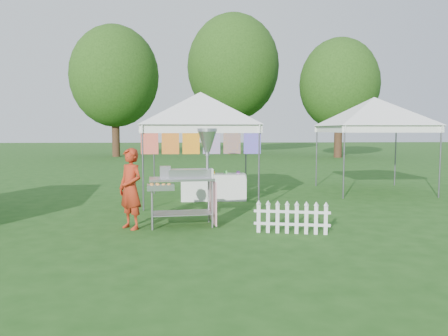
{
  "coord_description": "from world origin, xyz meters",
  "views": [
    {
      "loc": [
        -0.13,
        -8.57,
        1.97
      ],
      "look_at": [
        0.51,
        1.32,
        1.1
      ],
      "focal_mm": 35.0,
      "sensor_mm": 36.0,
      "label": 1
    }
  ],
  "objects": [
    {
      "name": "display_table",
      "position": [
        0.35,
        3.61,
        0.37
      ],
      "size": [
        1.8,
        0.7,
        0.73
      ],
      "primitive_type": "cube",
      "color": "white",
      "rests_on": "ground"
    },
    {
      "name": "tree_mid",
      "position": [
        3.0,
        28.0,
        7.14
      ],
      "size": [
        7.6,
        7.6,
        11.52
      ],
      "color": "#332312",
      "rests_on": "ground"
    },
    {
      "name": "tree_left",
      "position": [
        -6.0,
        24.0,
        5.83
      ],
      "size": [
        6.4,
        6.4,
        9.53
      ],
      "color": "#332312",
      "rests_on": "ground"
    },
    {
      "name": "vendor",
      "position": [
        -1.43,
        0.1,
        0.8
      ],
      "size": [
        0.69,
        0.68,
        1.61
      ],
      "primitive_type": "imported",
      "rotation": [
        0.0,
        0.0,
        -0.75
      ],
      "color": "#A32A14",
      "rests_on": "ground"
    },
    {
      "name": "tree_right",
      "position": [
        10.0,
        22.0,
        5.18
      ],
      "size": [
        5.6,
        5.6,
        8.42
      ],
      "color": "#332312",
      "rests_on": "ground"
    },
    {
      "name": "donut_cart",
      "position": [
        -0.22,
        0.31,
        1.18
      ],
      "size": [
        1.44,
        1.12,
        2.0
      ],
      "rotation": [
        0.0,
        0.0,
        0.11
      ],
      "color": "gray",
      "rests_on": "ground"
    },
    {
      "name": "canopy_main",
      "position": [
        0.0,
        3.49,
        2.99
      ],
      "size": [
        4.24,
        4.24,
        3.45
      ],
      "color": "#59595E",
      "rests_on": "ground"
    },
    {
      "name": "ground",
      "position": [
        0.0,
        0.0,
        0.0
      ],
      "size": [
        120.0,
        120.0,
        0.0
      ],
      "primitive_type": "plane",
      "color": "#1D4A15",
      "rests_on": "ground"
    },
    {
      "name": "picket_fence",
      "position": [
        1.68,
        -0.52,
        0.29
      ],
      "size": [
        1.41,
        0.33,
        0.56
      ],
      "rotation": [
        0.0,
        0.0,
        -0.22
      ],
      "color": "white",
      "rests_on": "ground"
    },
    {
      "name": "canopy_right",
      "position": [
        5.5,
        5.0,
        2.99
      ],
      "size": [
        4.24,
        4.24,
        3.45
      ],
      "color": "#59595E",
      "rests_on": "ground"
    }
  ]
}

